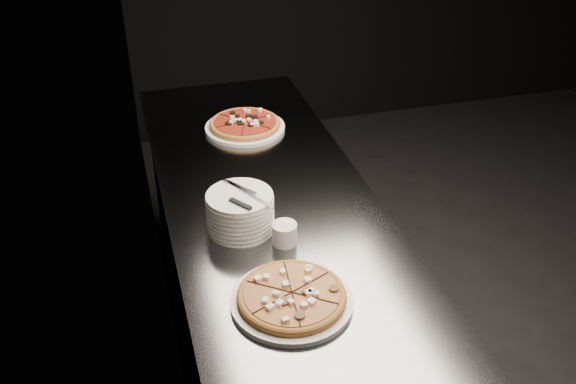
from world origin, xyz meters
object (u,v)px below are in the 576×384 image
object	(u,v)px
plate_stack	(240,212)
counter	(281,319)
cutlery	(243,196)
pizza_tomato	(245,125)
pizza_mushroom	(292,297)
ramekin	(284,233)

from	to	relation	value
plate_stack	counter	bearing A→B (deg)	6.49
plate_stack	cutlery	size ratio (longest dim) A/B	0.98
pizza_tomato	cutlery	xyz separation A→B (m)	(-0.16, -0.72, 0.11)
pizza_mushroom	pizza_tomato	bearing A→B (deg)	84.34
counter	cutlery	xyz separation A→B (m)	(-0.13, -0.03, 0.59)
pizza_tomato	plate_stack	distance (m)	0.73
plate_stack	ramekin	world-z (taller)	plate_stack
counter	pizza_tomato	bearing A→B (deg)	87.25
pizza_mushroom	pizza_tomato	world-z (taller)	pizza_mushroom
pizza_tomato	cutlery	size ratio (longest dim) A/B	1.60
pizza_tomato	plate_stack	bearing A→B (deg)	-103.57
pizza_mushroom	cutlery	xyz separation A→B (m)	(-0.05, 0.38, 0.11)
plate_stack	pizza_mushroom	bearing A→B (deg)	-81.29
counter	pizza_mushroom	world-z (taller)	pizza_mushroom
pizza_tomato	ramekin	xyz separation A→B (m)	(-0.05, -0.82, 0.02)
pizza_tomato	plate_stack	size ratio (longest dim) A/B	1.64
counter	cutlery	size ratio (longest dim) A/B	10.93
plate_stack	ramekin	distance (m)	0.17
counter	cutlery	distance (m)	0.61
plate_stack	cutlery	bearing A→B (deg)	-62.38
pizza_mushroom	counter	bearing A→B (deg)	79.56
counter	pizza_mushroom	size ratio (longest dim) A/B	5.98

